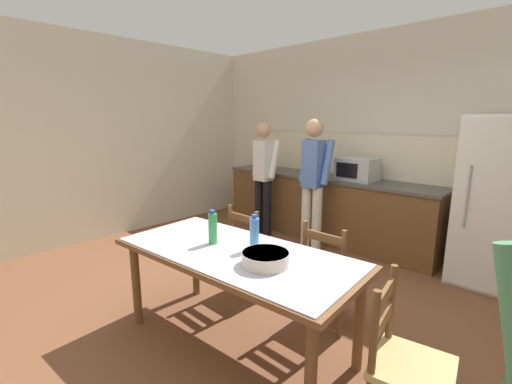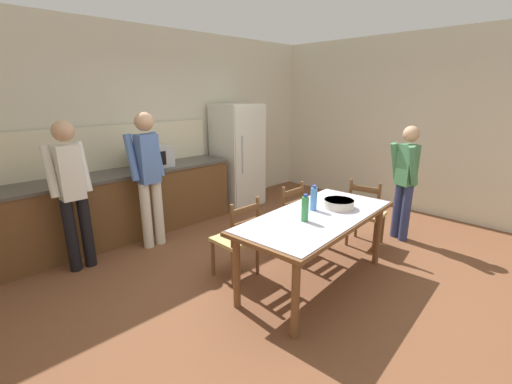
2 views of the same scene
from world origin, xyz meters
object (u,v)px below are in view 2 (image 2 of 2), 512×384
(person_at_sink, at_px, (72,189))
(bottle_off_centre, at_px, (314,199))
(dining_table, at_px, (317,222))
(serving_bowl, at_px, (339,203))
(refrigerator, at_px, (238,156))
(person_by_table, at_px, (405,178))
(microwave, at_px, (153,157))
(bottle_near_centre, at_px, (305,209))
(chair_side_far_right, at_px, (284,218))
(chair_side_far_left, at_px, (237,239))
(person_at_counter, at_px, (148,174))
(chair_head_end, at_px, (366,214))

(person_at_sink, bearing_deg, bottle_off_centre, -138.82)
(dining_table, bearing_deg, serving_bowl, -6.26)
(refrigerator, bearing_deg, serving_bowl, -108.53)
(person_by_table, bearing_deg, person_at_sink, -11.47)
(bottle_off_centre, bearing_deg, microwave, 101.02)
(dining_table, distance_m, serving_bowl, 0.37)
(bottle_near_centre, bearing_deg, refrigerator, 60.83)
(bottle_near_centre, relative_size, bottle_off_centre, 1.00)
(microwave, relative_size, bottle_off_centre, 1.85)
(refrigerator, xyz_separation_m, person_by_table, (0.58, -2.71, -0.02))
(serving_bowl, bearing_deg, chair_side_far_right, 87.99)
(chair_side_far_left, relative_size, person_at_counter, 0.52)
(bottle_near_centre, relative_size, serving_bowl, 0.84)
(bottle_off_centre, relative_size, person_by_table, 0.17)
(dining_table, bearing_deg, person_at_sink, 128.17)
(bottle_near_centre, height_order, chair_head_end, bottle_near_centre)
(microwave, height_order, chair_side_far_left, microwave)
(bottle_off_centre, height_order, person_at_counter, person_at_counter)
(bottle_off_centre, xyz_separation_m, chair_side_far_right, (0.28, 0.64, -0.46))
(dining_table, xyz_separation_m, person_at_sink, (-1.65, 2.10, 0.26))
(serving_bowl, relative_size, chair_side_far_right, 0.35)
(bottle_off_centre, relative_size, chair_side_far_right, 0.30)
(dining_table, relative_size, chair_side_far_left, 2.16)
(chair_side_far_right, relative_size, person_at_sink, 0.54)
(refrigerator, distance_m, person_by_table, 2.77)
(serving_bowl, bearing_deg, chair_head_end, 8.53)
(dining_table, bearing_deg, microwave, 98.70)
(serving_bowl, bearing_deg, person_at_sink, 132.93)
(dining_table, relative_size, serving_bowl, 6.14)
(bottle_off_centre, xyz_separation_m, chair_head_end, (1.15, -0.02, -0.46))
(dining_table, distance_m, person_by_table, 1.81)
(bottle_off_centre, height_order, person_at_sink, person_at_sink)
(person_at_counter, relative_size, person_by_table, 1.12)
(chair_head_end, distance_m, chair_side_far_right, 1.09)
(serving_bowl, distance_m, chair_side_far_right, 0.88)
(chair_head_end, height_order, person_at_sink, person_at_sink)
(microwave, height_order, chair_side_far_right, microwave)
(refrigerator, relative_size, microwave, 3.57)
(chair_side_far_right, distance_m, chair_side_far_left, 0.86)
(refrigerator, xyz_separation_m, person_at_sink, (-2.86, -0.48, 0.06))
(refrigerator, relative_size, bottle_off_centre, 6.61)
(person_at_sink, bearing_deg, bottle_near_centre, -146.30)
(bottle_off_centre, xyz_separation_m, person_by_table, (1.71, -0.25, -0.03))
(serving_bowl, relative_size, chair_head_end, 0.35)
(bottle_off_centre, relative_size, serving_bowl, 0.84)
(dining_table, height_order, person_by_table, person_by_table)
(microwave, height_order, serving_bowl, microwave)
(microwave, height_order, bottle_near_centre, microwave)
(bottle_near_centre, distance_m, person_at_sink, 2.54)
(serving_bowl, distance_m, chair_side_far_left, 1.16)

